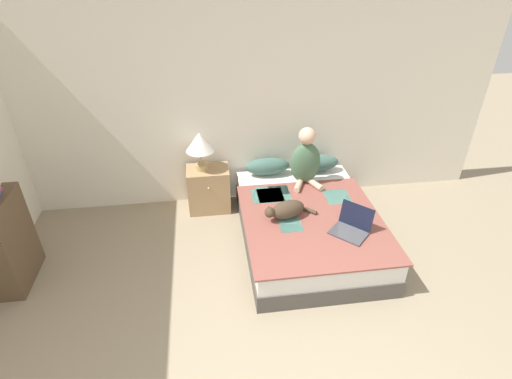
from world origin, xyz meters
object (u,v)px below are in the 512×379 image
(cat_tabby, at_px, (286,210))
(laptop_open, at_px, (351,227))
(table_lamp, at_px, (200,143))
(bookshelf, at_px, (6,242))
(bed, at_px, (307,226))
(pillow_near, at_px, (267,166))
(pillow_far, at_px, (317,163))
(person_sitting, at_px, (306,160))
(nightstand, at_px, (209,189))

(cat_tabby, height_order, laptop_open, laptop_open)
(table_lamp, height_order, bookshelf, table_lamp)
(bed, xyz_separation_m, pillow_near, (-0.31, 0.84, 0.31))
(pillow_far, relative_size, cat_tabby, 0.94)
(person_sitting, relative_size, table_lamp, 1.47)
(person_sitting, height_order, laptop_open, person_sitting)
(pillow_far, height_order, cat_tabby, pillow_far)
(cat_tabby, height_order, nightstand, cat_tabby)
(person_sitting, xyz_separation_m, table_lamp, (-1.20, 0.21, 0.19))
(cat_tabby, relative_size, bookshelf, 0.62)
(pillow_far, xyz_separation_m, bookshelf, (-3.28, -1.04, -0.05))
(bed, distance_m, table_lamp, 1.53)
(laptop_open, relative_size, nightstand, 0.81)
(table_lamp, distance_m, bookshelf, 2.15)
(pillow_near, xyz_separation_m, bookshelf, (-2.65, -1.04, -0.05))
(pillow_near, relative_size, bookshelf, 0.58)
(pillow_far, relative_size, person_sitting, 0.78)
(cat_tabby, height_order, bookshelf, bookshelf)
(person_sitting, xyz_separation_m, nightstand, (-1.14, 0.21, -0.44))
(pillow_far, bearing_deg, bed, -110.49)
(bookshelf, bearing_deg, laptop_open, -3.85)
(pillow_near, xyz_separation_m, table_lamp, (-0.80, -0.05, 0.38))
(bed, relative_size, pillow_far, 3.56)
(person_sitting, bearing_deg, bookshelf, -165.74)
(bed, height_order, person_sitting, person_sitting)
(bed, distance_m, bookshelf, 2.98)
(cat_tabby, distance_m, laptop_open, 0.67)
(bookshelf, bearing_deg, person_sitting, 14.26)
(cat_tabby, xyz_separation_m, nightstand, (-0.78, 0.89, -0.23))
(laptop_open, distance_m, table_lamp, 1.92)
(laptop_open, bearing_deg, bed, 172.70)
(laptop_open, bearing_deg, pillow_far, 135.51)
(laptop_open, bearing_deg, nightstand, -176.36)
(bed, xyz_separation_m, nightstand, (-1.05, 0.79, 0.08))
(pillow_near, relative_size, cat_tabby, 0.94)
(laptop_open, bearing_deg, pillow_near, 161.91)
(pillow_far, height_order, person_sitting, person_sitting)
(pillow_far, bearing_deg, pillow_near, 180.00)
(person_sitting, distance_m, nightstand, 1.24)
(bed, xyz_separation_m, person_sitting, (0.09, 0.58, 0.51))
(laptop_open, height_order, table_lamp, table_lamp)
(bed, bearing_deg, bookshelf, -176.19)
(cat_tabby, distance_m, table_lamp, 1.29)
(pillow_near, bearing_deg, laptop_open, -63.25)
(pillow_near, bearing_deg, cat_tabby, -87.20)
(pillow_far, relative_size, table_lamp, 1.15)
(laptop_open, relative_size, bookshelf, 0.48)
(pillow_far, bearing_deg, bookshelf, -162.44)
(laptop_open, xyz_separation_m, bookshelf, (-3.29, 0.22, -0.00))
(person_sitting, xyz_separation_m, cat_tabby, (-0.36, -0.68, -0.20))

